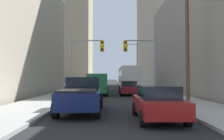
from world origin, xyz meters
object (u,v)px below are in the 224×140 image
(sedan_red, at_px, (158,103))
(sedan_blue, at_px, (101,85))
(traffic_signal_near_left, at_px, (85,55))
(sedan_maroon, at_px, (129,88))
(pickup_truck_navy, at_px, (82,95))
(traffic_signal_near_right, at_px, (142,55))
(city_bus, at_px, (129,77))
(cargo_van_green, at_px, (98,83))

(sedan_red, bearing_deg, sedan_blue, 98.77)
(sedan_red, relative_size, traffic_signal_near_left, 0.70)
(sedan_maroon, bearing_deg, pickup_truck_navy, -106.51)
(traffic_signal_near_right, bearing_deg, city_bus, 90.97)
(sedan_red, height_order, traffic_signal_near_right, traffic_signal_near_right)
(traffic_signal_near_left, bearing_deg, traffic_signal_near_right, -0.00)
(sedan_maroon, bearing_deg, cargo_van_green, -179.56)
(sedan_red, bearing_deg, sedan_maroon, 90.55)
(cargo_van_green, relative_size, traffic_signal_near_left, 0.87)
(sedan_maroon, relative_size, traffic_signal_near_right, 0.70)
(pickup_truck_navy, bearing_deg, city_bus, 78.82)
(cargo_van_green, distance_m, sedan_red, 14.59)
(sedan_red, bearing_deg, traffic_signal_near_right, 85.57)
(cargo_van_green, relative_size, sedan_maroon, 1.24)
(sedan_red, distance_m, traffic_signal_near_right, 11.93)
(sedan_red, relative_size, sedan_maroon, 0.99)
(city_bus, height_order, sedan_blue, city_bus)
(sedan_red, bearing_deg, cargo_van_green, 103.54)
(traffic_signal_near_left, bearing_deg, pickup_truck_navy, -84.90)
(sedan_red, bearing_deg, pickup_truck_navy, 147.15)
(sedan_red, bearing_deg, traffic_signal_near_left, 111.28)
(cargo_van_green, bearing_deg, traffic_signal_near_right, -32.39)
(city_bus, distance_m, pickup_truck_navy, 22.30)
(sedan_red, xyz_separation_m, traffic_signal_near_left, (-4.46, 11.45, 3.24))
(sedan_maroon, distance_m, sedan_blue, 8.65)
(city_bus, bearing_deg, sedan_red, -91.59)
(sedan_maroon, relative_size, sedan_blue, 1.00)
(pickup_truck_navy, relative_size, sedan_blue, 1.29)
(sedan_maroon, height_order, traffic_signal_near_left, traffic_signal_near_left)
(sedan_red, xyz_separation_m, sedan_blue, (-3.42, 22.21, 0.00))
(traffic_signal_near_left, height_order, traffic_signal_near_right, same)
(sedan_maroon, height_order, traffic_signal_near_right, traffic_signal_near_right)
(city_bus, distance_m, cargo_van_green, 10.85)
(pickup_truck_navy, bearing_deg, cargo_van_green, 88.87)
(sedan_blue, relative_size, traffic_signal_near_left, 0.71)
(cargo_van_green, bearing_deg, sedan_red, -76.46)
(traffic_signal_near_left, relative_size, traffic_signal_near_right, 1.00)
(city_bus, distance_m, traffic_signal_near_left, 13.91)
(traffic_signal_near_left, distance_m, traffic_signal_near_right, 5.35)
(traffic_signal_near_left, bearing_deg, sedan_red, -68.72)
(cargo_van_green, bearing_deg, sedan_blue, 90.08)
(pickup_truck_navy, relative_size, cargo_van_green, 1.04)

